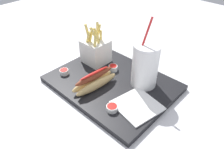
{
  "coord_description": "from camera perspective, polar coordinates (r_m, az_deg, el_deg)",
  "views": [
    {
      "loc": [
        -0.43,
        0.46,
        0.52
      ],
      "look_at": [
        0.0,
        0.0,
        0.05
      ],
      "focal_mm": 34.47,
      "sensor_mm": 36.0,
      "label": 1
    }
  ],
  "objects": [
    {
      "name": "ground_plane",
      "position": [
        0.82,
        -0.0,
        -3.36
      ],
      "size": [
        2.4,
        2.4,
        0.02
      ],
      "primitive_type": "cube",
      "color": "silver"
    },
    {
      "name": "food_tray",
      "position": [
        0.81,
        -0.0,
        -2.27
      ],
      "size": [
        0.44,
        0.34,
        0.02
      ],
      "primitive_type": "cube",
      "color": "black",
      "rests_on": "ground_plane"
    },
    {
      "name": "soda_cup",
      "position": [
        0.75,
        8.79,
        2.43
      ],
      "size": [
        0.09,
        0.09,
        0.25
      ],
      "color": "white",
      "rests_on": "food_tray"
    },
    {
      "name": "fries_basket",
      "position": [
        0.89,
        -4.33,
        6.31
      ],
      "size": [
        0.1,
        0.09,
        0.18
      ],
      "color": "white",
      "rests_on": "food_tray"
    },
    {
      "name": "hot_dog_1",
      "position": [
        0.76,
        -4.62,
        -1.71
      ],
      "size": [
        0.06,
        0.18,
        0.06
      ],
      "color": "tan",
      "rests_on": "food_tray"
    },
    {
      "name": "ketchup_cup_1",
      "position": [
        0.85,
        -12.59,
        0.77
      ],
      "size": [
        0.03,
        0.03,
        0.02
      ],
      "color": "white",
      "rests_on": "food_tray"
    },
    {
      "name": "ketchup_cup_2",
      "position": [
        0.69,
        0.0,
        -8.81
      ],
      "size": [
        0.04,
        0.04,
        0.02
      ],
      "color": "white",
      "rests_on": "food_tray"
    },
    {
      "name": "ketchup_cup_3",
      "position": [
        0.85,
        0.28,
        1.81
      ],
      "size": [
        0.04,
        0.04,
        0.02
      ],
      "color": "white",
      "rests_on": "food_tray"
    },
    {
      "name": "napkin_stack",
      "position": [
        0.71,
        6.68,
        -8.15
      ],
      "size": [
        0.15,
        0.15,
        0.01
      ],
      "primitive_type": "cube",
      "rotation": [
        0.0,
        0.0,
        -0.18
      ],
      "color": "white",
      "rests_on": "food_tray"
    }
  ]
}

